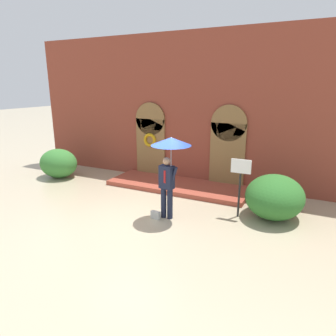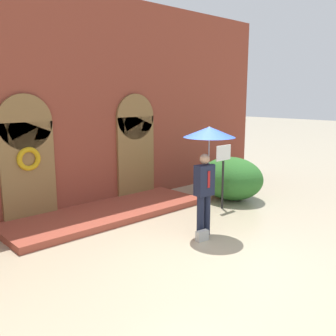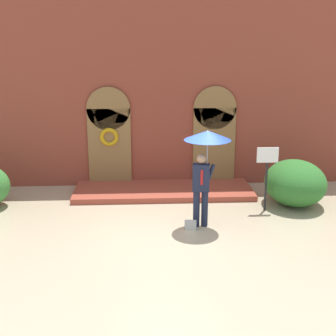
{
  "view_description": "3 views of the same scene",
  "coord_description": "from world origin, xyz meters",
  "px_view_note": "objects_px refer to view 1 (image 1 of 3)",
  "views": [
    {
      "loc": [
        4.28,
        -6.66,
        3.71
      ],
      "look_at": [
        0.47,
        1.26,
        1.27
      ],
      "focal_mm": 32.0,
      "sensor_mm": 36.0,
      "label": 1
    },
    {
      "loc": [
        -5.04,
        -4.66,
        3.01
      ],
      "look_at": [
        0.69,
        1.54,
        1.36
      ],
      "focal_mm": 40.0,
      "sensor_mm": 36.0,
      "label": 2
    },
    {
      "loc": [
        -0.56,
        -10.05,
        4.4
      ],
      "look_at": [
        0.03,
        1.14,
        1.3
      ],
      "focal_mm": 50.0,
      "sensor_mm": 36.0,
      "label": 3
    }
  ],
  "objects_px": {
    "sign_post": "(240,178)",
    "handbag": "(156,215)",
    "shrub_left": "(59,163)",
    "shrub_right": "(275,197)",
    "person_with_umbrella": "(170,154)"
  },
  "relations": [
    {
      "from": "shrub_left",
      "to": "handbag",
      "type": "bearing_deg",
      "value": -18.34
    },
    {
      "from": "shrub_right",
      "to": "shrub_left",
      "type": "bearing_deg",
      "value": 178.5
    },
    {
      "from": "person_with_umbrella",
      "to": "shrub_right",
      "type": "xyz_separation_m",
      "value": [
        2.66,
        1.4,
        -1.29
      ]
    },
    {
      "from": "shrub_left",
      "to": "sign_post",
      "type": "bearing_deg",
      "value": -4.92
    },
    {
      "from": "sign_post",
      "to": "shrub_left",
      "type": "distance_m",
      "value": 7.65
    },
    {
      "from": "shrub_left",
      "to": "shrub_right",
      "type": "bearing_deg",
      "value": -1.5
    },
    {
      "from": "handbag",
      "to": "sign_post",
      "type": "relative_size",
      "value": 0.16
    },
    {
      "from": "sign_post",
      "to": "shrub_left",
      "type": "height_order",
      "value": "sign_post"
    },
    {
      "from": "person_with_umbrella",
      "to": "shrub_left",
      "type": "relative_size",
      "value": 1.48
    },
    {
      "from": "handbag",
      "to": "sign_post",
      "type": "bearing_deg",
      "value": 36.17
    },
    {
      "from": "shrub_right",
      "to": "handbag",
      "type": "bearing_deg",
      "value": -152.03
    },
    {
      "from": "sign_post",
      "to": "handbag",
      "type": "bearing_deg",
      "value": -150.79
    },
    {
      "from": "shrub_right",
      "to": "person_with_umbrella",
      "type": "bearing_deg",
      "value": -152.22
    },
    {
      "from": "sign_post",
      "to": "shrub_right",
      "type": "xyz_separation_m",
      "value": [
        0.92,
        0.43,
        -0.54
      ]
    },
    {
      "from": "person_with_umbrella",
      "to": "shrub_right",
      "type": "bearing_deg",
      "value": 27.78
    }
  ]
}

